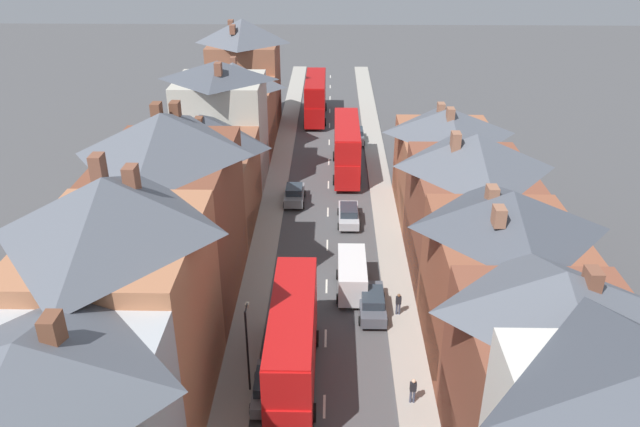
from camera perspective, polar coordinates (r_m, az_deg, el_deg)
pavement_left at (r=57.88m, az=-4.31°, el=1.12°), size 2.20×104.00×0.14m
pavement_right at (r=57.83m, az=5.80°, el=1.03°), size 2.20×104.00×0.14m
centre_line_dashes at (r=55.86m, az=0.73°, el=0.13°), size 0.14×97.80×0.01m
terrace_row_left at (r=44.78m, az=-12.49°, el=0.98°), size 8.00×74.94×13.89m
terrace_row_right at (r=34.41m, az=17.87°, el=-8.78°), size 8.00×54.34×14.06m
double_decker_bus_lead at (r=63.08m, az=2.45°, el=6.11°), size 2.74×10.80×5.30m
double_decker_bus_mid_street at (r=35.77m, az=-2.50°, el=-11.68°), size 2.74×10.80×5.30m
double_decker_bus_far_approaching at (r=79.90m, az=-0.42°, el=10.61°), size 2.74×10.80×5.30m
car_near_blue at (r=72.23m, az=3.33°, el=7.15°), size 1.90×4.18×1.71m
car_near_silver at (r=36.11m, az=-4.69°, el=-15.50°), size 1.90×4.08×1.59m
car_parked_left_a at (r=53.77m, az=2.63°, el=-0.06°), size 1.90×4.52×1.59m
car_parked_right_a at (r=42.44m, az=4.79°, el=-8.11°), size 1.90×4.53×1.67m
car_parked_left_b at (r=57.33m, az=-2.35°, el=1.79°), size 1.90×4.02×1.71m
delivery_van at (r=44.33m, az=2.94°, el=-5.59°), size 2.20×5.20×2.41m
pedestrian_mid_left at (r=35.85m, az=8.50°, el=-15.64°), size 0.36×0.22×1.61m
pedestrian_mid_right at (r=42.24m, az=7.18°, el=-8.12°), size 0.36×0.22×1.61m
street_lamp at (r=35.16m, az=-6.65°, el=-11.77°), size 0.20×1.12×5.50m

